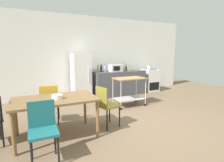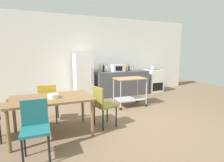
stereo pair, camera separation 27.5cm
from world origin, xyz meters
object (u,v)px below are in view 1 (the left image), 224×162
Objects in this scene: bottle_sparkling_water at (98,69)px; kettle at (149,67)px; dining_table at (55,102)px; microwave at (116,68)px; chair_mustard at (50,101)px; bottle_vinegar at (130,68)px; chair_teal at (43,127)px; bottle_wine at (126,68)px; chair_olive at (106,104)px; kitchen_cart at (129,87)px; fruit_bowl at (57,97)px; stove_oven at (150,80)px; bottle_hot_sauce at (105,69)px; refrigerator at (81,76)px; bottle_olive_oil at (101,69)px; bottle_sesame_oil at (124,68)px.

bottle_sparkling_water is 1.25× the size of kettle.
dining_table is 3.26× the size of microwave.
bottle_vinegar reaches higher than chair_mustard.
kettle is (4.04, 1.68, 0.48)m from chair_mustard.
bottle_wine is (3.28, 3.19, 0.47)m from chair_teal.
microwave is 0.65m from bottle_vinegar.
bottle_wine is (1.97, 2.51, 0.47)m from chair_olive.
chair_olive reaches higher than kitchen_cart.
kettle reaches higher than dining_table.
kettle reaches higher than fruit_bowl.
stove_oven is at bearing 30.76° from dining_table.
dining_table is 6.11× the size of bottle_hot_sauce.
chair_mustard is 2.96× the size of bottle_sparkling_water.
stove_oven is at bearing 2.58° from bottle_vinegar.
kettle is at bearing -65.00° from chair_olive.
microwave is 1.92× the size of kettle.
refrigerator reaches higher than kitchen_cart.
microwave reaches higher than stove_oven.
chair_mustard is 3.05m from microwave.
kettle is (2.05, -0.11, -0.02)m from bottle_olive_oil.
bottle_olive_oil is (-2.17, 0.01, 0.57)m from stove_oven.
bottle_vinegar is (0.13, -0.06, 0.00)m from bottle_wine.
kettle is at bearing -146.52° from chair_mustard.
kitchen_cart reaches higher than fruit_bowl.
bottle_sparkling_water reaches higher than microwave.
chair_mustard is 3.71× the size of kettle.
bottle_hot_sauce is 1.02× the size of kettle.
bottle_olive_oil reaches higher than bottle_hot_sauce.
chair_mustard is at bearing -151.21° from bottle_vinegar.
microwave is (-1.66, -0.11, 0.58)m from stove_oven.
dining_table is 2.83m from refrigerator.
stove_oven is 3.84× the size of kettle.
bottle_vinegar is (1.02, -0.07, -0.01)m from bottle_hot_sauce.
bottle_sparkling_water is (2.10, 3.11, 0.51)m from chair_teal.
bottle_olive_oil is (1.99, 1.79, 0.50)m from chair_mustard.
bottle_sparkling_water is 3.04m from fruit_bowl.
chair_teal is 4.39m from bottle_sesame_oil.
chair_olive reaches higher than fruit_bowl.
chair_mustard is at bearing -149.34° from bottle_wine.
refrigerator reaches higher than chair_olive.
refrigerator is 0.77m from bottle_olive_oil.
refrigerator reaches higher than kettle.
fruit_bowl is (-2.80, -2.41, -0.23)m from bottle_sesame_oil.
bottle_olive_oil is at bearing 176.92° from kettle.
bottle_sparkling_water reaches higher than fruit_bowl.
bottle_vinegar is (2.10, 2.45, 0.47)m from chair_olive.
bottle_hot_sauce is at bearing 53.97° from chair_teal.
dining_table is 0.97× the size of refrigerator.
bottle_sesame_oil is at bearing 66.73° from kitchen_cart.
bottle_hot_sauce is at bearing 169.68° from bottle_sesame_oil.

